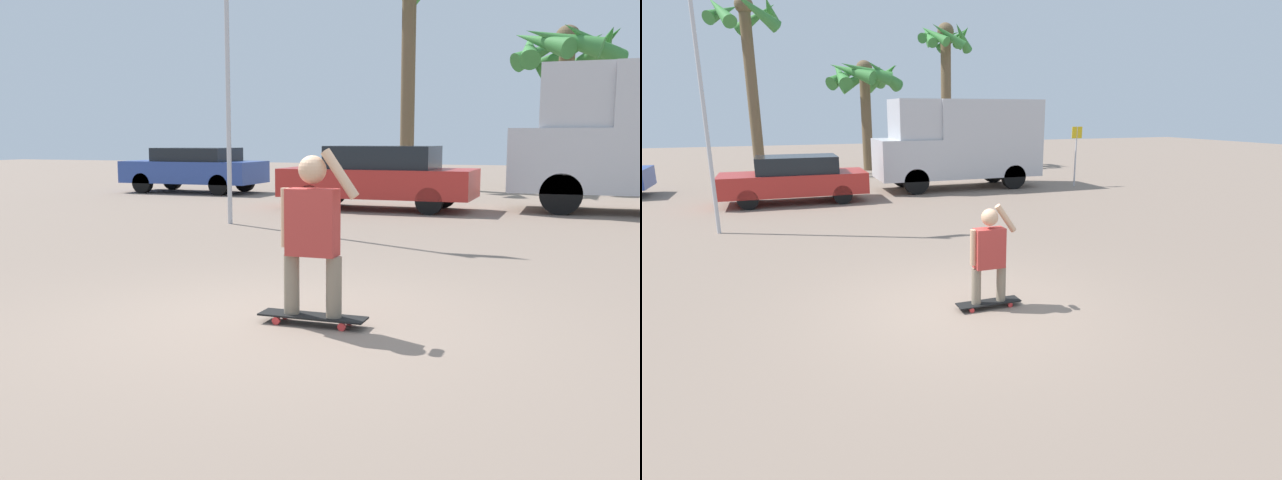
# 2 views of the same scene
# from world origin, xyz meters

# --- Properties ---
(ground_plane) EXTENTS (80.00, 80.00, 0.00)m
(ground_plane) POSITION_xyz_m (0.00, 0.00, 0.00)
(ground_plane) COLOR gray
(skateboard) EXTENTS (0.98, 0.25, 0.09)m
(skateboard) POSITION_xyz_m (0.32, -0.05, 0.07)
(skateboard) COLOR black
(skateboard) RESTS_ON ground_plane
(person_skateboarder) EXTENTS (0.72, 0.25, 1.48)m
(person_skateboarder) POSITION_xyz_m (0.32, -0.05, 0.89)
(person_skateboarder) COLOR gray
(person_skateboarder) RESTS_ON skateboard
(camper_van) EXTENTS (6.14, 2.20, 3.28)m
(camper_van) POSITION_xyz_m (4.16, 11.47, 1.79)
(camper_van) COLOR black
(camper_van) RESTS_ON ground_plane
(parked_car_red) EXTENTS (4.47, 1.85, 1.48)m
(parked_car_red) POSITION_xyz_m (-1.95, 10.32, 0.77)
(parked_car_red) COLOR black
(parked_car_red) RESTS_ON ground_plane
(palm_tree_near_van) EXTENTS (2.96, 2.92, 7.23)m
(palm_tree_near_van) POSITION_xyz_m (6.21, 19.39, 5.63)
(palm_tree_near_van) COLOR brown
(palm_tree_near_van) RESTS_ON ground_plane
(palm_tree_center_background) EXTENTS (3.76, 3.80, 5.33)m
(palm_tree_center_background) POSITION_xyz_m (1.87, 18.64, 4.31)
(palm_tree_center_background) COLOR brown
(palm_tree_center_background) RESTS_ON ground_plane
(palm_tree_far_left) EXTENTS (3.22, 3.30, 7.69)m
(palm_tree_far_left) POSITION_xyz_m (-3.16, 18.20, 5.99)
(palm_tree_far_left) COLOR brown
(palm_tree_far_left) RESTS_ON ground_plane
(flagpole) EXTENTS (1.00, 0.12, 7.18)m
(flagpole) POSITION_xyz_m (-3.84, 6.54, 4.08)
(flagpole) COLOR #B7B7BC
(flagpole) RESTS_ON ground_plane
(street_sign) EXTENTS (0.44, 0.06, 2.29)m
(street_sign) POSITION_xyz_m (8.44, 10.28, 1.48)
(street_sign) COLOR #B7B7BC
(street_sign) RESTS_ON ground_plane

